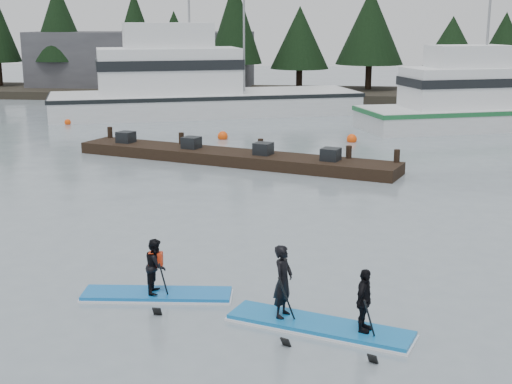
# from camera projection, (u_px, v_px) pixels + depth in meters

# --- Properties ---
(ground) EXTENTS (160.00, 160.00, 0.00)m
(ground) POSITION_uv_depth(u_px,v_px,m) (224.00, 307.00, 15.41)
(ground) COLOR gray
(ground) RESTS_ON ground
(far_shore) EXTENTS (70.00, 8.00, 0.60)m
(far_shore) POSITION_uv_depth(u_px,v_px,m) (310.00, 94.00, 55.86)
(far_shore) COLOR #2D281E
(far_shore) RESTS_ON ground
(treeline) EXTENTS (60.00, 4.00, 8.00)m
(treeline) POSITION_uv_depth(u_px,v_px,m) (310.00, 98.00, 55.93)
(treeline) COLOR black
(treeline) RESTS_ON ground
(waterfront_building) EXTENTS (18.00, 6.00, 5.00)m
(waterfront_building) POSITION_uv_depth(u_px,v_px,m) (142.00, 63.00, 58.86)
(waterfront_building) COLOR #4C4C51
(waterfront_building) RESTS_ON ground
(fishing_boat_large) EXTENTS (20.23, 11.77, 10.82)m
(fishing_boat_large) POSITION_uv_depth(u_px,v_px,m) (197.00, 102.00, 45.96)
(fishing_boat_large) COLOR silver
(fishing_boat_large) RESTS_ON ground
(fishing_boat_medium) EXTENTS (15.98, 9.46, 9.05)m
(fishing_boat_medium) POSITION_uv_depth(u_px,v_px,m) (487.00, 116.00, 40.62)
(fishing_boat_medium) COLOR silver
(fishing_boat_medium) RESTS_ON ground
(floating_dock) EXTENTS (14.50, 6.57, 0.49)m
(floating_dock) POSITION_uv_depth(u_px,v_px,m) (232.00, 157.00, 30.68)
(floating_dock) COLOR black
(floating_dock) RESTS_ON ground
(buoy_d) EXTENTS (0.52, 0.52, 0.52)m
(buoy_d) POSITION_uv_depth(u_px,v_px,m) (352.00, 142.00, 35.95)
(buoy_d) COLOR #F84B0C
(buoy_d) RESTS_ON ground
(buoy_a) EXTENTS (0.49, 0.49, 0.49)m
(buoy_a) POSITION_uv_depth(u_px,v_px,m) (68.00, 124.00, 41.95)
(buoy_a) COLOR #F84B0C
(buoy_a) RESTS_ON ground
(buoy_b) EXTENTS (0.53, 0.53, 0.53)m
(buoy_b) POSITION_uv_depth(u_px,v_px,m) (223.00, 139.00, 36.79)
(buoy_b) COLOR #F84B0C
(buoy_b) RESTS_ON ground
(paddleboard_solo) EXTENTS (3.36, 1.17, 1.82)m
(paddleboard_solo) POSITION_uv_depth(u_px,v_px,m) (156.00, 279.00, 15.83)
(paddleboard_solo) COLOR blue
(paddleboard_solo) RESTS_ON ground
(paddleboard_duo) EXTENTS (3.83, 2.02, 2.09)m
(paddleboard_duo) POSITION_uv_depth(u_px,v_px,m) (321.00, 306.00, 14.17)
(paddleboard_duo) COLOR #126BB1
(paddleboard_duo) RESTS_ON ground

